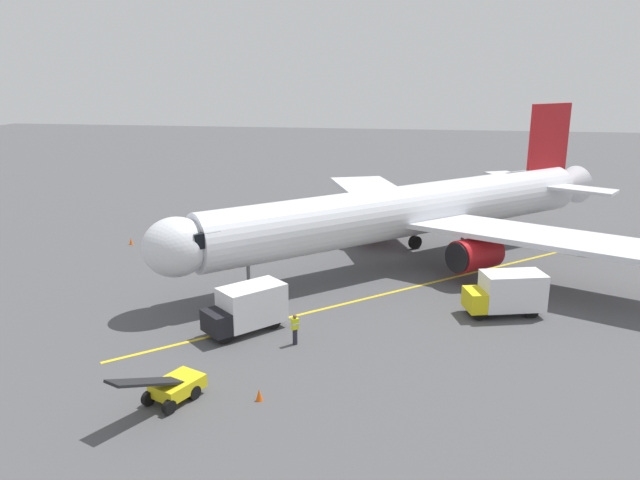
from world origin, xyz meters
TOP-DOWN VIEW (x-y plane):
  - ground_plane at (0.00, 0.00)m, footprint 220.00×220.00m
  - apron_lead_in_line at (-0.51, 7.00)m, footprint 29.79×27.06m
  - airplane at (-0.72, 0.81)m, footprint 33.47×32.62m
  - ground_crew_marshaller at (9.75, 13.67)m, footprint 0.31×0.43m
  - ground_crew_wing_walker at (5.09, 16.65)m, footprint 0.46×0.45m
  - belt_loader_near_nose at (9.26, 23.32)m, footprint 2.95×4.67m
  - box_truck_portside at (-6.50, 10.53)m, footprint 4.95×3.11m
  - box_truck_starboard_side at (8.13, 15.43)m, footprint 4.53×4.72m
  - safety_cone_nose_left at (22.70, -0.37)m, footprint 0.32×0.32m
  - safety_cone_nose_right at (13.77, 1.63)m, footprint 0.32×0.32m
  - safety_cone_wing_port at (5.49, 22.65)m, footprint 0.32×0.32m

SIDE VIEW (x-z plane):
  - ground_plane at x=0.00m, z-range 0.00..0.00m
  - apron_lead_in_line at x=-0.51m, z-range 0.00..0.01m
  - safety_cone_nose_left at x=22.70m, z-range 0.00..0.55m
  - safety_cone_nose_right at x=13.77m, z-range 0.00..0.55m
  - safety_cone_wing_port at x=5.49m, z-range 0.00..0.55m
  - belt_loader_near_nose at x=9.26m, z-range -0.45..1.88m
  - ground_crew_marshaller at x=9.75m, z-range 0.03..1.74m
  - ground_crew_wing_walker at x=5.09m, z-range 0.03..1.74m
  - box_truck_portside at x=-6.50m, z-range 0.08..2.70m
  - box_truck_starboard_side at x=8.13m, z-range 0.08..2.70m
  - airplane at x=-0.72m, z-range -1.75..9.75m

